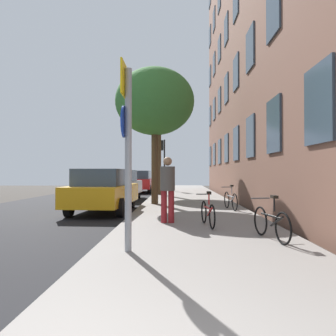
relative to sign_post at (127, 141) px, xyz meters
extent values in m
plane|color=#332D28|center=(-2.06, 10.86, -2.06)|extent=(41.80, 41.80, 0.00)
cube|color=black|center=(-4.16, 10.86, -2.05)|extent=(7.00, 38.00, 0.01)
cube|color=gray|center=(1.44, 10.86, -2.00)|extent=(4.20, 38.00, 0.12)
cube|color=#384756|center=(3.76, 0.99, 0.85)|extent=(0.06, 1.35, 1.63)
cube|color=#384756|center=(3.76, 4.11, 0.85)|extent=(0.06, 1.35, 1.63)
cube|color=#384756|center=(3.76, 7.24, 0.85)|extent=(0.06, 1.35, 1.63)
cube|color=#384756|center=(3.76, 10.36, 0.85)|extent=(0.06, 1.35, 1.63)
cube|color=#384756|center=(3.76, 13.49, 0.85)|extent=(0.06, 1.35, 1.63)
cube|color=#384756|center=(3.76, 16.61, 0.85)|extent=(0.06, 1.35, 1.63)
cube|color=#384756|center=(3.76, 19.74, 0.85)|extent=(0.06, 1.35, 1.63)
cube|color=#384756|center=(3.76, 22.86, 0.85)|extent=(0.06, 1.35, 1.63)
cube|color=#384756|center=(3.76, 4.11, 4.31)|extent=(0.06, 1.35, 1.63)
cube|color=#384756|center=(3.76, 7.24, 4.31)|extent=(0.06, 1.35, 1.63)
cube|color=#384756|center=(3.76, 10.36, 4.31)|extent=(0.06, 1.35, 1.63)
cube|color=#384756|center=(3.76, 13.49, 4.31)|extent=(0.06, 1.35, 1.63)
cube|color=#384756|center=(3.76, 16.61, 4.31)|extent=(0.06, 1.35, 1.63)
cube|color=#384756|center=(3.76, 19.74, 4.31)|extent=(0.06, 1.35, 1.63)
cube|color=#384756|center=(3.76, 22.86, 4.31)|extent=(0.06, 1.35, 1.63)
cube|color=#384756|center=(3.76, 10.36, 7.76)|extent=(0.06, 1.35, 1.63)
cube|color=#384756|center=(3.76, 13.49, 7.76)|extent=(0.06, 1.35, 1.63)
cube|color=#384756|center=(3.76, 16.61, 7.76)|extent=(0.06, 1.35, 1.63)
cube|color=#384756|center=(3.76, 19.74, 7.76)|extent=(0.06, 1.35, 1.63)
cube|color=#384756|center=(3.76, 22.86, 7.76)|extent=(0.06, 1.35, 1.63)
cube|color=#384756|center=(3.76, 19.74, 11.22)|extent=(0.06, 1.35, 1.63)
cube|color=#384756|center=(3.76, 22.86, 11.22)|extent=(0.06, 1.35, 1.63)
cylinder|color=gray|center=(0.02, 0.00, -0.32)|extent=(0.12, 0.12, 3.23)
cube|color=yellow|center=(-0.06, 0.00, 1.09)|extent=(0.03, 0.60, 0.60)
cylinder|color=#14339E|center=(-0.06, 0.00, 0.34)|extent=(0.03, 0.56, 0.56)
cylinder|color=black|center=(-0.09, 20.31, 0.05)|extent=(0.12, 0.12, 3.97)
cube|color=black|center=(-0.27, 20.31, 1.58)|extent=(0.20, 0.24, 0.80)
sphere|color=#4B0707|center=(-0.38, 20.31, 1.84)|extent=(0.16, 0.16, 0.16)
sphere|color=orange|center=(-0.38, 20.31, 1.58)|extent=(0.16, 0.16, 0.16)
sphere|color=#083E11|center=(-0.38, 20.31, 1.32)|extent=(0.16, 0.16, 0.16)
cylinder|color=#4C3823|center=(-0.09, 8.86, -0.20)|extent=(0.30, 0.30, 3.48)
ellipsoid|color=#387533|center=(-0.09, 8.86, 2.60)|extent=(3.50, 3.50, 2.98)
cylinder|color=#4C3823|center=(-0.25, 15.01, 0.26)|extent=(0.31, 0.31, 4.40)
ellipsoid|color=#387533|center=(-0.25, 15.01, 3.49)|extent=(3.41, 3.41, 2.90)
torus|color=black|center=(2.73, 1.55, -1.62)|extent=(0.16, 0.63, 0.64)
torus|color=black|center=(2.91, 0.57, -1.62)|extent=(0.16, 0.63, 0.64)
cylinder|color=black|center=(2.82, 1.06, -1.44)|extent=(0.20, 0.84, 0.04)
cylinder|color=black|center=(2.86, 0.82, -1.52)|extent=(0.14, 0.51, 0.28)
cylinder|color=black|center=(2.84, 0.91, -1.20)|extent=(0.04, 0.04, 0.28)
cube|color=black|center=(2.84, 0.91, -1.04)|extent=(0.10, 0.24, 0.06)
cylinder|color=#4C4C4C|center=(2.73, 1.55, -1.12)|extent=(0.42, 0.11, 0.03)
torus|color=black|center=(1.62, 3.29, -1.63)|extent=(0.11, 0.61, 0.61)
torus|color=black|center=(1.74, 2.29, -1.63)|extent=(0.11, 0.61, 0.61)
cylinder|color=#B21E1E|center=(1.68, 2.79, -1.46)|extent=(0.14, 0.85, 0.04)
cylinder|color=#B21E1E|center=(1.71, 2.54, -1.54)|extent=(0.10, 0.52, 0.28)
cylinder|color=#B21E1E|center=(1.70, 2.64, -1.23)|extent=(0.04, 0.04, 0.28)
cube|color=black|center=(1.70, 2.64, -1.07)|extent=(0.10, 0.24, 0.06)
cylinder|color=#4C4C4C|center=(1.62, 3.29, -1.15)|extent=(0.42, 0.08, 0.03)
torus|color=black|center=(2.82, 7.13, -1.62)|extent=(0.12, 0.64, 0.64)
torus|color=black|center=(2.96, 6.12, -1.62)|extent=(0.12, 0.64, 0.64)
cylinder|color=#99999E|center=(2.89, 6.63, -1.44)|extent=(0.16, 0.86, 0.04)
cylinder|color=#99999E|center=(2.92, 6.37, -1.52)|extent=(0.11, 0.52, 0.28)
cylinder|color=#99999E|center=(2.91, 6.47, -1.20)|extent=(0.04, 0.04, 0.28)
cube|color=black|center=(2.91, 6.47, -1.04)|extent=(0.10, 0.24, 0.06)
cylinder|color=#4C4C4C|center=(2.82, 7.13, -1.12)|extent=(0.42, 0.08, 0.03)
cylinder|color=maroon|center=(0.53, 3.33, -1.49)|extent=(0.17, 0.17, 0.88)
cylinder|color=maroon|center=(0.73, 3.33, -1.49)|extent=(0.17, 0.17, 0.88)
cylinder|color=#4C4742|center=(0.63, 3.33, -0.72)|extent=(0.43, 0.43, 0.66)
sphere|color=#936B4C|center=(0.63, 3.33, -0.24)|extent=(0.24, 0.24, 0.24)
cube|color=orange|center=(-1.87, 6.61, -1.38)|extent=(2.10, 4.46, 0.70)
cube|color=#384756|center=(-1.87, 6.39, -0.73)|extent=(1.71, 2.53, 0.60)
cylinder|color=black|center=(-2.73, 8.01, -1.73)|extent=(0.22, 0.64, 0.64)
cylinder|color=black|center=(-1.01, 8.01, -1.73)|extent=(0.22, 0.64, 0.64)
cylinder|color=black|center=(-2.73, 5.21, -1.73)|extent=(0.22, 0.64, 0.64)
cylinder|color=black|center=(-1.01, 5.21, -1.73)|extent=(0.22, 0.64, 0.64)
cube|color=#B7B7BC|center=(-2.22, 12.33, -1.38)|extent=(2.02, 4.03, 0.70)
cube|color=#2D3847|center=(-2.22, 12.14, -0.73)|extent=(1.65, 2.28, 0.60)
cylinder|color=black|center=(-3.06, 13.60, -1.73)|extent=(0.22, 0.64, 0.64)
cylinder|color=black|center=(-1.37, 13.60, -1.73)|extent=(0.22, 0.64, 0.64)
cylinder|color=black|center=(-3.06, 11.07, -1.73)|extent=(0.22, 0.64, 0.64)
cylinder|color=black|center=(-1.37, 11.07, -1.73)|extent=(0.22, 0.64, 0.64)
cube|color=red|center=(-1.88, 18.95, -1.38)|extent=(1.85, 4.20, 0.70)
cube|color=#384756|center=(-1.88, 18.75, -0.73)|extent=(1.55, 2.36, 0.60)
cylinder|color=black|center=(-2.71, 20.29, -1.73)|extent=(0.22, 0.64, 0.64)
cylinder|color=black|center=(-1.05, 20.29, -1.73)|extent=(0.22, 0.64, 0.64)
cylinder|color=black|center=(-2.71, 17.61, -1.73)|extent=(0.22, 0.64, 0.64)
cylinder|color=black|center=(-1.05, 17.61, -1.73)|extent=(0.22, 0.64, 0.64)
camera|label=1|loc=(0.88, -5.84, -0.55)|focal=35.58mm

